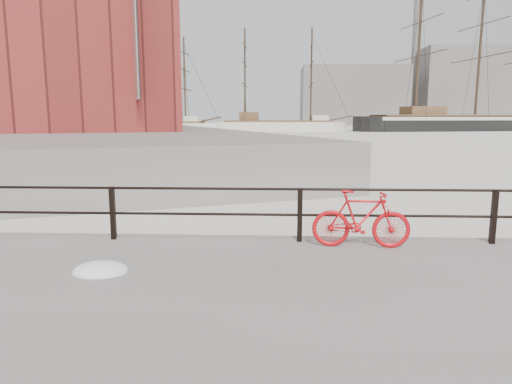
% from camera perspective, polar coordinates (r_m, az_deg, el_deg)
% --- Properties ---
extents(ground, '(400.00, 400.00, 0.00)m').
position_cam_1_polar(ground, '(9.64, 26.82, -7.53)').
color(ground, white).
rests_on(ground, ground).
extents(far_quay, '(78.44, 148.07, 1.80)m').
position_cam_1_polar(far_quay, '(88.12, -21.81, 7.59)').
color(far_quay, gray).
rests_on(far_quay, ground).
extents(guardrail, '(28.00, 0.10, 1.00)m').
position_cam_1_polar(guardrail, '(9.31, 27.58, -2.76)').
color(guardrail, black).
rests_on(guardrail, promenade).
extents(bicycle, '(1.71, 0.35, 1.03)m').
position_cam_1_polar(bicycle, '(8.22, 13.01, -3.31)').
color(bicycle, red).
rests_on(bicycle, promenade).
extents(barque_black, '(57.03, 29.51, 31.19)m').
position_cam_1_polar(barque_black, '(97.37, 25.57, 6.92)').
color(barque_black, black).
rests_on(barque_black, ground).
extents(schooner_mid, '(26.69, 11.60, 19.30)m').
position_cam_1_polar(schooner_mid, '(85.37, 2.71, 7.60)').
color(schooner_mid, beige).
rests_on(schooner_mid, ground).
extents(schooner_left, '(22.65, 11.45, 16.97)m').
position_cam_1_polar(schooner_left, '(83.47, -12.10, 7.36)').
color(schooner_left, silver).
rests_on(schooner_left, ground).
extents(workboat_far, '(10.96, 4.77, 7.00)m').
position_cam_1_polar(workboat_far, '(55.71, -28.93, 5.51)').
color(workboat_far, black).
rests_on(workboat_far, ground).
extents(apartment_mustard, '(26.02, 22.15, 22.20)m').
position_cam_1_polar(apartment_mustard, '(56.24, -26.04, 18.98)').
color(apartment_mustard, gold).
rests_on(apartment_mustard, far_quay).
extents(apartment_cream, '(24.16, 21.40, 21.20)m').
position_cam_1_polar(apartment_cream, '(78.83, -24.11, 15.70)').
color(apartment_cream, beige).
rests_on(apartment_cream, far_quay).
extents(apartment_grey, '(26.02, 22.15, 23.20)m').
position_cam_1_polar(apartment_grey, '(100.76, -23.17, 14.78)').
color(apartment_grey, '#ABABA5').
rests_on(apartment_grey, far_quay).
extents(apartment_brick, '(27.87, 22.90, 21.20)m').
position_cam_1_polar(apartment_brick, '(123.54, -22.48, 13.22)').
color(apartment_brick, brown).
rests_on(apartment_brick, far_quay).
extents(industrial_west, '(32.00, 18.00, 18.00)m').
position_cam_1_polar(industrial_west, '(150.44, 11.95, 11.61)').
color(industrial_west, gray).
rests_on(industrial_west, ground).
extents(industrial_mid, '(26.00, 20.00, 24.00)m').
position_cam_1_polar(industrial_mid, '(164.59, 24.07, 11.84)').
color(industrial_mid, gray).
rests_on(industrial_mid, ground).
extents(smokestack, '(2.80, 2.80, 44.00)m').
position_cam_1_polar(smokestack, '(166.05, 19.33, 15.57)').
color(smokestack, gray).
rests_on(smokestack, ground).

